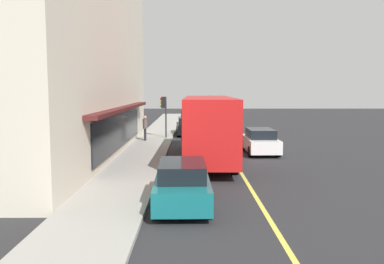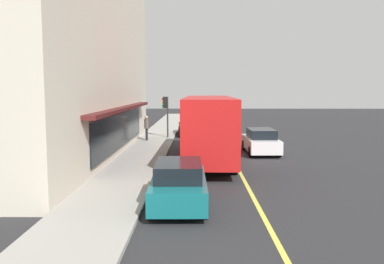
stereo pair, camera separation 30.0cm
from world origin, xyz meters
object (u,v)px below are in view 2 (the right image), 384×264
(bus, at_px, (208,125))
(car_teal, at_px, (179,184))
(pedestrian_waiting, at_px, (147,125))
(car_black, at_px, (189,126))
(traffic_light, at_px, (166,107))
(car_white, at_px, (261,141))

(bus, bearing_deg, car_teal, 171.71)
(pedestrian_waiting, bearing_deg, car_teal, -169.35)
(car_black, bearing_deg, traffic_light, 149.05)
(bus, xyz_separation_m, car_white, (2.62, -3.30, -1.24))
(car_black, distance_m, car_teal, 21.21)
(bus, bearing_deg, pedestrian_waiting, 29.26)
(pedestrian_waiting, bearing_deg, car_white, -123.82)
(bus, xyz_separation_m, pedestrian_waiting, (7.73, 4.33, -0.72))
(traffic_light, distance_m, pedestrian_waiting, 2.58)
(car_teal, bearing_deg, bus, -8.29)
(car_white, bearing_deg, pedestrian_waiting, 56.18)
(traffic_light, bearing_deg, car_white, -137.63)
(traffic_light, bearing_deg, car_teal, -174.36)
(traffic_light, bearing_deg, pedestrian_waiting, 145.44)
(traffic_light, height_order, car_white, traffic_light)
(car_teal, height_order, pedestrian_waiting, pedestrian_waiting)
(traffic_light, xyz_separation_m, car_teal, (-18.20, -1.80, -1.79))
(bus, relative_size, pedestrian_waiting, 6.08)
(traffic_light, distance_m, car_black, 3.94)
(car_teal, bearing_deg, car_black, -0.03)
(car_black, bearing_deg, car_white, -155.50)
(bus, height_order, car_white, bus)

